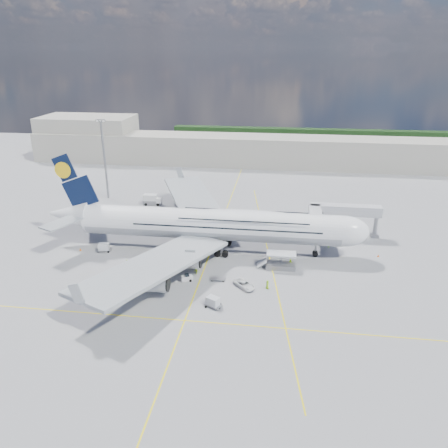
# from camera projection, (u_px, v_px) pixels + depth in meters

# --- Properties ---
(ground) EXTENTS (300.00, 300.00, 0.00)m
(ground) POSITION_uv_depth(u_px,v_px,m) (204.00, 269.00, 97.58)
(ground) COLOR gray
(ground) RESTS_ON ground
(taxi_line_main) EXTENTS (0.25, 220.00, 0.01)m
(taxi_line_main) POSITION_uv_depth(u_px,v_px,m) (204.00, 269.00, 97.58)
(taxi_line_main) COLOR yellow
(taxi_line_main) RESTS_ON ground
(taxi_line_cross) EXTENTS (120.00, 0.25, 0.01)m
(taxi_line_cross) POSITION_uv_depth(u_px,v_px,m) (185.00, 320.00, 79.21)
(taxi_line_cross) COLOR yellow
(taxi_line_cross) RESTS_ON ground
(taxi_line_diag) EXTENTS (14.16, 99.06, 0.01)m
(taxi_line_diag) POSITION_uv_depth(u_px,v_px,m) (268.00, 253.00, 105.04)
(taxi_line_diag) COLOR yellow
(taxi_line_diag) RESTS_ON ground
(airliner) EXTENTS (77.26, 79.15, 23.71)m
(airliner) POSITION_uv_depth(u_px,v_px,m) (212.00, 224.00, 104.16)
(airliner) COLOR white
(airliner) RESTS_ON ground
(jet_bridge) EXTENTS (18.80, 12.10, 8.50)m
(jet_bridge) POSITION_uv_depth(u_px,v_px,m) (334.00, 214.00, 110.55)
(jet_bridge) COLOR #B7B7BC
(jet_bridge) RESTS_ON ground
(cargo_loader) EXTENTS (8.53, 3.20, 3.67)m
(cargo_loader) POSITION_uv_depth(u_px,v_px,m) (280.00, 263.00, 97.69)
(cargo_loader) COLOR silver
(cargo_loader) RESTS_ON ground
(light_mast) EXTENTS (3.00, 0.70, 25.50)m
(light_mast) POSITION_uv_depth(u_px,v_px,m) (104.00, 158.00, 138.90)
(light_mast) COLOR gray
(light_mast) RESTS_ON ground
(terminal) EXTENTS (180.00, 16.00, 12.00)m
(terminal) POSITION_uv_depth(u_px,v_px,m) (244.00, 150.00, 182.58)
(terminal) COLOR #B2AD9E
(terminal) RESTS_ON ground
(hangar) EXTENTS (40.00, 22.00, 18.00)m
(hangar) POSITION_uv_depth(u_px,v_px,m) (89.00, 137.00, 194.70)
(hangar) COLOR #B2AD9E
(hangar) RESTS_ON ground
(tree_line) EXTENTS (160.00, 6.00, 8.00)m
(tree_line) POSITION_uv_depth(u_px,v_px,m) (331.00, 137.00, 219.71)
(tree_line) COLOR #193814
(tree_line) RESTS_ON ground
(dolly_row_a) EXTENTS (3.49, 2.54, 0.46)m
(dolly_row_a) POSITION_uv_depth(u_px,v_px,m) (124.00, 281.00, 91.92)
(dolly_row_a) COLOR gray
(dolly_row_a) RESTS_ON ground
(dolly_row_b) EXTENTS (2.84, 1.70, 1.72)m
(dolly_row_b) POSITION_uv_depth(u_px,v_px,m) (156.00, 282.00, 90.53)
(dolly_row_b) COLOR gray
(dolly_row_b) RESTS_ON ground
(dolly_row_c) EXTENTS (3.35, 2.11, 1.99)m
(dolly_row_c) POSITION_uv_depth(u_px,v_px,m) (135.00, 270.00, 95.11)
(dolly_row_c) COLOR gray
(dolly_row_c) RESTS_ON ground
(dolly_back) EXTENTS (3.54, 2.32, 2.08)m
(dolly_back) POSITION_uv_depth(u_px,v_px,m) (104.00, 247.00, 105.67)
(dolly_back) COLOR gray
(dolly_back) RESTS_ON ground
(dolly_nose_far) EXTENTS (3.67, 3.05, 2.05)m
(dolly_nose_far) POSITION_uv_depth(u_px,v_px,m) (213.00, 302.00, 83.05)
(dolly_nose_far) COLOR gray
(dolly_nose_far) RESTS_ON ground
(dolly_nose_near) EXTENTS (3.13, 1.74, 0.45)m
(dolly_nose_near) POSITION_uv_depth(u_px,v_px,m) (218.00, 279.00, 92.82)
(dolly_nose_near) COLOR gray
(dolly_nose_near) RESTS_ON ground
(baggage_tug) EXTENTS (2.64, 1.96, 1.50)m
(baggage_tug) POSITION_uv_depth(u_px,v_px,m) (187.00, 278.00, 92.54)
(baggage_tug) COLOR silver
(baggage_tug) RESTS_ON ground
(catering_truck_inner) EXTENTS (5.88, 2.72, 3.40)m
(catering_truck_inner) POSITION_uv_depth(u_px,v_px,m) (181.00, 217.00, 122.83)
(catering_truck_inner) COLOR gray
(catering_truck_inner) RESTS_ON ground
(catering_truck_outer) EXTENTS (5.86, 2.42, 3.45)m
(catering_truck_outer) POSITION_uv_depth(u_px,v_px,m) (152.00, 200.00, 136.68)
(catering_truck_outer) COLOR gray
(catering_truck_outer) RESTS_ON ground
(service_van) EXTENTS (5.23, 5.25, 1.41)m
(service_van) POSITION_uv_depth(u_px,v_px,m) (244.00, 285.00, 89.78)
(service_van) COLOR white
(service_van) RESTS_ON ground
(crew_nose) EXTENTS (0.74, 0.72, 1.71)m
(crew_nose) POSITION_uv_depth(u_px,v_px,m) (329.00, 245.00, 107.57)
(crew_nose) COLOR #89DA17
(crew_nose) RESTS_ON ground
(crew_loader) EXTENTS (1.05, 1.12, 1.84)m
(crew_loader) POSITION_uv_depth(u_px,v_px,m) (290.00, 263.00, 98.35)
(crew_loader) COLOR #B3F119
(crew_loader) RESTS_ON ground
(crew_wing) EXTENTS (0.51, 1.01, 1.66)m
(crew_wing) POSITION_uv_depth(u_px,v_px,m) (127.00, 263.00, 98.56)
(crew_wing) COLOR #A1E618
(crew_wing) RESTS_ON ground
(crew_van) EXTENTS (0.71, 0.99, 1.88)m
(crew_van) POSITION_uv_depth(u_px,v_px,m) (267.00, 285.00, 89.35)
(crew_van) COLOR #9BE217
(crew_van) RESTS_ON ground
(crew_tug) EXTENTS (1.13, 0.83, 1.56)m
(crew_tug) POSITION_uv_depth(u_px,v_px,m) (196.00, 271.00, 95.12)
(crew_tug) COLOR #B6DF17
(crew_tug) RESTS_ON ground
(cone_nose) EXTENTS (0.50, 0.50, 0.63)m
(cone_nose) POSITION_uv_depth(u_px,v_px,m) (378.00, 256.00, 103.24)
(cone_nose) COLOR #EF5E0C
(cone_nose) RESTS_ON ground
(cone_wing_left_inner) EXTENTS (0.49, 0.49, 0.62)m
(cone_wing_left_inner) POSITION_uv_depth(u_px,v_px,m) (170.00, 218.00, 125.97)
(cone_wing_left_inner) COLOR #EF5E0C
(cone_wing_left_inner) RESTS_ON ground
(cone_wing_left_outer) EXTENTS (0.48, 0.48, 0.61)m
(cone_wing_left_outer) POSITION_uv_depth(u_px,v_px,m) (175.00, 210.00, 132.05)
(cone_wing_left_outer) COLOR #EF5E0C
(cone_wing_left_outer) RESTS_ON ground
(cone_wing_right_inner) EXTENTS (0.38, 0.38, 0.48)m
(cone_wing_right_inner) POSITION_uv_depth(u_px,v_px,m) (173.00, 258.00, 102.02)
(cone_wing_right_inner) COLOR #EF5E0C
(cone_wing_right_inner) RESTS_ON ground
(cone_wing_right_outer) EXTENTS (0.45, 0.45, 0.57)m
(cone_wing_right_outer) POSITION_uv_depth(u_px,v_px,m) (95.00, 305.00, 83.47)
(cone_wing_right_outer) COLOR #EF5E0C
(cone_wing_right_outer) RESTS_ON ground
(cone_tail) EXTENTS (0.50, 0.50, 0.64)m
(cone_tail) POSITION_uv_depth(u_px,v_px,m) (80.00, 249.00, 106.38)
(cone_tail) COLOR #EF5E0C
(cone_tail) RESTS_ON ground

